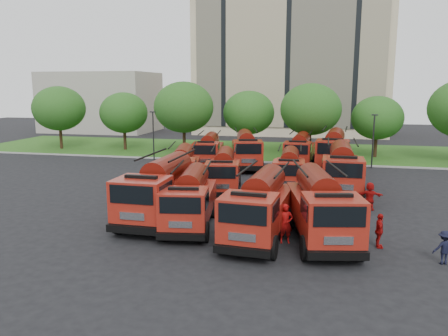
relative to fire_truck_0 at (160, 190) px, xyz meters
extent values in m
plane|color=black|center=(1.79, 2.59, -1.79)|extent=(140.00, 140.00, 0.00)
cube|color=#1F4E15|center=(1.79, 28.59, -1.73)|extent=(70.00, 16.00, 0.12)
cube|color=gray|center=(1.79, 20.49, -1.72)|extent=(70.00, 0.30, 0.14)
cube|color=beige|center=(3.79, 50.59, 10.71)|extent=(30.00, 14.00, 25.00)
cube|color=black|center=(3.79, 43.49, 10.71)|extent=(28.00, 0.15, 22.00)
cube|color=#9B9589|center=(-28.21, 46.59, 3.21)|extent=(18.00, 12.00, 10.00)
cylinder|color=#382314|center=(-22.21, 24.59, -0.48)|extent=(0.36, 0.36, 2.62)
ellipsoid|color=#1F4413|center=(-22.21, 24.59, 3.23)|extent=(6.30, 6.30, 5.36)
cylinder|color=#382314|center=(-14.21, 25.59, -0.60)|extent=(0.36, 0.36, 2.38)
ellipsoid|color=#1F4413|center=(-14.21, 25.59, 2.76)|extent=(5.71, 5.71, 4.86)
cylinder|color=#382314|center=(-6.21, 24.09, -0.39)|extent=(0.36, 0.36, 2.80)
ellipsoid|color=#1F4413|center=(-6.21, 24.09, 3.57)|extent=(6.72, 6.72, 5.71)
cylinder|color=#382314|center=(0.79, 26.59, -0.57)|extent=(0.36, 0.36, 2.45)
ellipsoid|color=#1F4413|center=(0.79, 26.59, 2.90)|extent=(5.88, 5.88, 5.00)
cylinder|color=#382314|center=(7.79, 25.09, -0.43)|extent=(0.36, 0.36, 2.73)
ellipsoid|color=#1F4413|center=(7.79, 25.09, 3.43)|extent=(6.55, 6.55, 5.57)
cylinder|color=#382314|center=(14.79, 26.09, -0.66)|extent=(0.36, 0.36, 2.27)
ellipsoid|color=#1F4413|center=(14.79, 26.09, 2.56)|extent=(5.46, 5.46, 4.64)
cylinder|color=black|center=(-8.21, 19.79, 0.71)|extent=(0.14, 0.14, 5.00)
cube|color=black|center=(-8.21, 19.79, 3.26)|extent=(0.60, 0.25, 0.12)
cylinder|color=black|center=(13.79, 19.79, 0.71)|extent=(0.14, 0.14, 5.00)
cube|color=black|center=(13.79, 19.79, 3.26)|extent=(0.60, 0.25, 0.12)
cube|color=black|center=(0.00, 0.01, -1.08)|extent=(2.61, 7.68, 0.33)
cube|color=black|center=(-0.05, -3.87, -1.14)|extent=(2.74, 0.31, 0.38)
cube|color=maroon|center=(-0.03, -2.61, 0.15)|extent=(2.71, 2.44, 2.13)
cube|color=black|center=(-0.05, -3.84, 0.64)|extent=(2.30, 0.08, 0.93)
cube|color=maroon|center=(0.02, 1.22, -0.21)|extent=(2.74, 5.06, 1.42)
cylinder|color=#500D07|center=(0.02, 1.22, 0.95)|extent=(1.70, 4.61, 1.64)
cylinder|color=black|center=(-1.29, -2.81, -1.19)|extent=(0.40, 1.21, 1.20)
cylinder|color=black|center=(1.22, -2.85, -1.19)|extent=(0.40, 1.21, 1.20)
cylinder|color=black|center=(-1.23, 2.00, -1.19)|extent=(0.40, 1.21, 1.20)
cylinder|color=black|center=(1.28, 1.96, -1.19)|extent=(0.40, 1.21, 1.20)
cube|color=black|center=(2.04, -0.77, -1.18)|extent=(3.15, 6.90, 0.28)
cube|color=black|center=(2.54, -4.11, -1.23)|extent=(2.38, 0.59, 0.33)
cube|color=maroon|center=(2.38, -3.03, -0.11)|extent=(2.61, 2.41, 1.85)
cube|color=black|center=(2.54, -4.08, 0.32)|extent=(1.98, 0.35, 0.81)
cube|color=maroon|center=(1.88, 0.26, -0.42)|extent=(2.95, 4.67, 1.23)
cylinder|color=#500D07|center=(1.88, 0.26, 0.59)|extent=(2.01, 4.16, 1.42)
cylinder|color=black|center=(1.32, -3.38, -1.27)|extent=(0.48, 1.08, 1.04)
cylinder|color=black|center=(3.48, -3.05, -1.27)|extent=(0.48, 1.08, 1.04)
cylinder|color=black|center=(0.70, 0.76, -1.27)|extent=(0.48, 1.08, 1.04)
cylinder|color=black|center=(2.86, 1.08, -1.27)|extent=(0.48, 1.08, 1.04)
cube|color=black|center=(6.04, -1.83, -1.13)|extent=(2.87, 7.30, 0.31)
cube|color=black|center=(5.77, -5.44, -1.18)|extent=(2.56, 0.44, 0.36)
cube|color=maroon|center=(5.85, -4.27, 0.02)|extent=(2.66, 2.43, 1.99)
cube|color=black|center=(5.77, -5.41, 0.48)|extent=(2.14, 0.21, 0.87)
cube|color=maroon|center=(6.12, -0.71, -0.31)|extent=(2.84, 4.87, 1.33)
cylinder|color=#500D07|center=(6.12, -0.71, 0.77)|extent=(1.85, 4.39, 1.53)
cylinder|color=black|center=(4.67, -4.39, -1.23)|extent=(0.44, 1.15, 1.12)
cylinder|color=black|center=(7.01, -4.56, -1.23)|extent=(0.44, 1.15, 1.12)
cylinder|color=black|center=(5.00, 0.09, -1.23)|extent=(0.44, 1.15, 1.12)
cylinder|color=black|center=(7.34, -0.08, -1.23)|extent=(0.44, 1.15, 1.12)
cube|color=black|center=(9.08, -1.44, -1.12)|extent=(3.83, 7.65, 0.31)
cube|color=black|center=(9.83, -5.07, -1.17)|extent=(2.61, 0.78, 0.37)
cube|color=maroon|center=(9.59, -3.90, 0.06)|extent=(2.97, 2.77, 2.04)
cube|color=black|center=(9.83, -5.04, 0.53)|extent=(2.16, 0.49, 0.89)
cube|color=maroon|center=(8.85, -0.32, -0.28)|extent=(3.48, 5.22, 1.36)
cylinder|color=#500D07|center=(8.85, -0.32, 0.83)|extent=(2.42, 4.61, 1.57)
cylinder|color=black|center=(8.46, -4.35, -1.22)|extent=(0.59, 1.20, 1.15)
cylinder|color=black|center=(10.81, -3.86, -1.22)|extent=(0.59, 1.20, 1.15)
cylinder|color=black|center=(7.53, 0.16, -1.22)|extent=(0.59, 1.20, 1.15)
cylinder|color=black|center=(9.88, 0.64, -1.22)|extent=(0.59, 1.20, 1.15)
cube|color=black|center=(-1.22, 7.87, -1.17)|extent=(3.58, 7.03, 0.29)
cube|color=black|center=(-0.50, 4.54, -1.22)|extent=(2.39, 0.74, 0.34)
cube|color=maroon|center=(-0.73, 5.62, -0.09)|extent=(2.74, 2.56, 1.87)
cube|color=black|center=(-0.51, 4.57, 0.34)|extent=(1.98, 0.47, 0.81)
cube|color=maroon|center=(-1.45, 8.90, -0.40)|extent=(3.23, 4.81, 1.25)
cylinder|color=#500D07|center=(-1.45, 8.90, 0.61)|extent=(2.26, 4.24, 1.44)
cylinder|color=black|center=(-1.77, 5.20, -1.27)|extent=(0.55, 1.10, 1.05)
cylinder|color=black|center=(0.38, 5.66, -1.27)|extent=(0.55, 1.10, 1.05)
cylinder|color=black|center=(-2.67, 9.32, -1.27)|extent=(0.55, 1.10, 1.05)
cylinder|color=black|center=(-0.51, 9.79, -1.27)|extent=(0.55, 1.10, 1.05)
cube|color=black|center=(2.07, 7.59, -1.19)|extent=(3.16, 6.76, 0.28)
cube|color=black|center=(2.60, 4.34, -1.24)|extent=(2.33, 0.61, 0.32)
cube|color=maroon|center=(2.43, 5.39, -0.15)|extent=(2.57, 2.38, 1.81)
cube|color=black|center=(2.60, 4.36, 0.27)|extent=(1.93, 0.36, 0.79)
cube|color=maroon|center=(1.90, 8.60, -0.45)|extent=(2.94, 4.58, 1.21)
cylinder|color=#500D07|center=(1.90, 8.60, 0.54)|extent=(2.01, 4.07, 1.39)
cylinder|color=black|center=(1.41, 5.03, -1.28)|extent=(0.49, 1.06, 1.02)
cylinder|color=black|center=(3.51, 5.38, -1.28)|extent=(0.49, 1.06, 1.02)
cylinder|color=black|center=(0.74, 9.06, -1.28)|extent=(0.49, 1.06, 1.02)
cylinder|color=black|center=(2.85, 9.41, -1.28)|extent=(0.49, 1.06, 1.02)
cube|color=black|center=(6.72, 9.56, -1.21)|extent=(2.33, 6.41, 0.27)
cube|color=black|center=(6.85, 6.36, -1.25)|extent=(2.27, 0.32, 0.32)
cube|color=maroon|center=(6.81, 7.40, -0.19)|extent=(2.29, 2.08, 1.76)
cube|color=black|center=(6.85, 6.38, 0.22)|extent=(1.90, 0.12, 0.77)
cube|color=maroon|center=(6.68, 10.56, -0.48)|extent=(2.38, 4.24, 1.18)
cylinder|color=#500D07|center=(6.68, 10.56, 0.48)|extent=(1.51, 3.85, 1.36)
cylinder|color=black|center=(5.78, 7.17, -1.30)|extent=(0.36, 1.01, 0.99)
cylinder|color=black|center=(7.85, 7.26, -1.30)|extent=(0.36, 1.01, 0.99)
cylinder|color=black|center=(5.62, 11.15, -1.30)|extent=(0.36, 1.01, 0.99)
cylinder|color=black|center=(7.69, 11.23, -1.30)|extent=(0.36, 1.01, 0.99)
cube|color=black|center=(10.49, 8.84, -1.09)|extent=(2.58, 7.66, 0.33)
cube|color=black|center=(10.45, 4.96, -1.14)|extent=(2.73, 0.30, 0.38)
cube|color=maroon|center=(10.46, 6.22, 0.14)|extent=(2.69, 2.42, 2.13)
cube|color=black|center=(10.45, 5.00, 0.63)|extent=(2.29, 0.08, 0.93)
cube|color=maroon|center=(10.50, 10.04, -0.21)|extent=(2.72, 5.04, 1.42)
cylinder|color=#500D07|center=(10.50, 10.04, 0.95)|extent=(1.68, 4.60, 1.64)
cylinder|color=black|center=(9.21, 6.01, -1.19)|extent=(0.39, 1.20, 1.20)
cylinder|color=black|center=(11.72, 5.99, -1.19)|extent=(0.39, 1.20, 1.20)
cylinder|color=black|center=(9.25, 10.81, -1.19)|extent=(0.39, 1.20, 1.20)
cylinder|color=black|center=(11.76, 10.79, -1.19)|extent=(0.39, 1.20, 1.20)
cube|color=black|center=(-1.53, 17.14, -1.17)|extent=(3.11, 6.96, 0.29)
cube|color=black|center=(-1.06, 13.77, -1.22)|extent=(2.41, 0.57, 0.34)
cube|color=maroon|center=(-1.21, 14.86, -0.09)|extent=(2.62, 2.42, 1.87)
cube|color=black|center=(-1.06, 13.79, 0.34)|extent=(2.00, 0.33, 0.82)
cube|color=maroon|center=(-1.67, 18.18, -0.40)|extent=(2.94, 4.70, 1.25)
cylinder|color=#500D07|center=(-1.67, 18.18, 0.62)|extent=(1.98, 4.19, 1.44)
cylinder|color=black|center=(-2.28, 14.52, -1.27)|extent=(0.48, 1.09, 1.06)
cylinder|color=black|center=(-0.09, 14.82, -1.27)|extent=(0.48, 1.09, 1.06)
cylinder|color=black|center=(-2.86, 18.70, -1.27)|extent=(0.48, 1.09, 1.06)
cylinder|color=black|center=(-0.67, 19.00, -1.27)|extent=(0.48, 1.09, 1.06)
cube|color=black|center=(2.08, 17.45, -1.11)|extent=(3.99, 7.71, 0.32)
cube|color=black|center=(2.91, 13.81, -1.16)|extent=(2.62, 0.84, 0.37)
cube|color=maroon|center=(2.64, 14.99, 0.07)|extent=(3.03, 2.83, 2.05)
cube|color=black|center=(2.90, 13.84, 0.54)|extent=(2.16, 0.54, 0.89)
cube|color=maroon|center=(1.82, 18.57, -0.27)|extent=(3.59, 5.29, 1.37)
cylinder|color=#500D07|center=(1.82, 18.57, 0.85)|extent=(2.52, 4.66, 1.58)
cylinder|color=black|center=(1.51, 14.51, -1.22)|extent=(0.62, 1.21, 1.16)
cylinder|color=black|center=(3.87, 15.05, -1.22)|extent=(0.62, 1.21, 1.16)
cylinder|color=black|center=(0.48, 19.02, -1.22)|extent=(0.62, 1.21, 1.16)
cylinder|color=black|center=(2.84, 19.56, -1.22)|extent=(0.62, 1.21, 1.16)
cube|color=black|center=(7.05, 18.87, -1.16)|extent=(2.59, 6.96, 0.29)
cube|color=black|center=(6.87, 15.40, -1.21)|extent=(2.46, 0.37, 0.34)
cube|color=maroon|center=(6.93, 16.52, -0.06)|extent=(2.51, 2.27, 1.91)
cube|color=black|center=(6.88, 15.43, 0.38)|extent=(2.06, 0.15, 0.83)
cube|color=maroon|center=(7.10, 19.95, -0.37)|extent=(2.62, 4.62, 1.27)
cylinder|color=#500D07|center=(7.10, 19.95, 0.67)|extent=(1.67, 4.18, 1.47)
cylinder|color=black|center=(5.80, 16.38, -1.26)|extent=(0.40, 1.09, 1.08)
cylinder|color=black|center=(8.05, 16.27, -1.26)|extent=(0.40, 1.09, 1.08)
cylinder|color=black|center=(6.01, 20.69, -1.26)|extent=(0.40, 1.09, 1.08)
cylinder|color=black|center=(8.26, 20.57, -1.26)|extent=(0.40, 1.09, 1.08)
cube|color=black|center=(10.18, 18.23, -1.07)|extent=(3.18, 8.01, 0.34)
cube|color=black|center=(9.87, 14.27, -1.12)|extent=(2.81, 0.50, 0.39)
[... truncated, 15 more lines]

